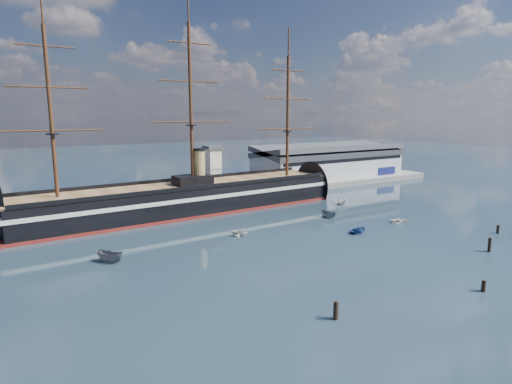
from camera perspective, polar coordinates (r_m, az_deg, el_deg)
ground at (r=107.19m, az=0.98°, el=-4.05°), size 600.00×600.00×0.00m
quay at (r=142.33m, az=-3.69°, el=-0.47°), size 180.00×18.00×2.00m
warehouse at (r=172.27m, az=9.75°, el=3.98°), size 63.00×21.00×11.60m
quay_tower at (r=134.95m, az=-5.72°, el=3.10°), size 5.00×5.00×15.00m
warship at (r=117.33m, az=-10.02°, el=-0.93°), size 113.16×19.41×53.94m
motorboat_a at (r=83.58m, az=-18.84°, el=-8.83°), size 6.83×5.75×2.65m
motorboat_b at (r=100.98m, az=13.52°, el=-5.25°), size 2.19×3.65×1.59m
motorboat_c at (r=113.68m, az=9.66°, el=-3.36°), size 5.76×2.89×2.20m
motorboat_d at (r=95.13m, az=-2.25°, el=-5.93°), size 6.35×6.14×2.26m
motorboat_e at (r=112.82m, az=18.77°, el=-3.88°), size 2.54×3.51×1.52m
motorboat_f at (r=130.34m, az=11.26°, el=-1.65°), size 5.94×3.27×2.25m
piling_near_left at (r=59.70m, az=10.54°, el=-16.36°), size 0.64×0.64×3.25m
piling_near_mid at (r=75.38m, az=28.01°, el=-11.63°), size 0.64×0.64×2.53m
piling_near_right at (r=96.40m, az=28.62°, el=-7.01°), size 0.64×0.64×3.55m
piling_far_right at (r=111.70m, az=29.51°, el=-4.83°), size 0.64×0.64×2.66m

